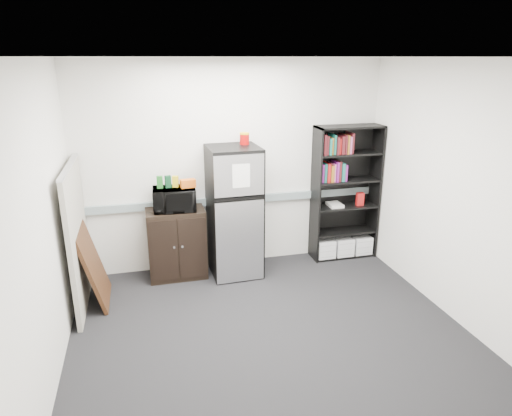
# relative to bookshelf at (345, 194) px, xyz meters

# --- Properties ---
(floor) EXTENTS (4.00, 4.00, 0.00)m
(floor) POSITION_rel_bookshelf_xyz_m (-1.53, -1.57, -0.91)
(floor) COLOR black
(floor) RESTS_ON ground
(wall_back) EXTENTS (4.00, 0.02, 2.70)m
(wall_back) POSITION_rel_bookshelf_xyz_m (-1.53, 0.18, 0.44)
(wall_back) COLOR silver
(wall_back) RESTS_ON floor
(wall_right) EXTENTS (0.02, 3.50, 2.70)m
(wall_right) POSITION_rel_bookshelf_xyz_m (0.47, -1.57, 0.44)
(wall_right) COLOR silver
(wall_right) RESTS_ON floor
(wall_left) EXTENTS (0.02, 3.50, 2.70)m
(wall_left) POSITION_rel_bookshelf_xyz_m (-3.53, -1.57, 0.44)
(wall_left) COLOR silver
(wall_left) RESTS_ON floor
(ceiling) EXTENTS (4.00, 3.50, 0.02)m
(ceiling) POSITION_rel_bookshelf_xyz_m (-1.53, -1.57, 1.79)
(ceiling) COLOR white
(ceiling) RESTS_ON wall_back
(electrical_raceway) EXTENTS (3.92, 0.05, 0.10)m
(electrical_raceway) POSITION_rel_bookshelf_xyz_m (-1.53, 0.15, -0.01)
(electrical_raceway) COLOR gray
(electrical_raceway) RESTS_ON wall_back
(wall_note) EXTENTS (0.14, 0.00, 0.10)m
(wall_note) POSITION_rel_bookshelf_xyz_m (-1.88, 0.18, 0.64)
(wall_note) COLOR white
(wall_note) RESTS_ON wall_back
(bookshelf) EXTENTS (0.90, 0.34, 1.85)m
(bookshelf) POSITION_rel_bookshelf_xyz_m (0.00, 0.00, 0.00)
(bookshelf) COLOR black
(bookshelf) RESTS_ON floor
(cubicle_partition) EXTENTS (0.06, 1.30, 1.62)m
(cubicle_partition) POSITION_rel_bookshelf_xyz_m (-3.43, -0.49, -0.10)
(cubicle_partition) COLOR gray
(cubicle_partition) RESTS_ON floor
(cabinet) EXTENTS (0.72, 0.48, 0.90)m
(cabinet) POSITION_rel_bookshelf_xyz_m (-2.33, -0.06, -0.46)
(cabinet) COLOR black
(cabinet) RESTS_ON floor
(microwave) EXTENTS (0.53, 0.37, 0.28)m
(microwave) POSITION_rel_bookshelf_xyz_m (-2.33, -0.08, 0.13)
(microwave) COLOR black
(microwave) RESTS_ON cabinet
(snack_box_a) EXTENTS (0.08, 0.06, 0.15)m
(snack_box_a) POSITION_rel_bookshelf_xyz_m (-2.48, -0.05, 0.35)
(snack_box_a) COLOR #1B5E1E
(snack_box_a) RESTS_ON microwave
(snack_box_b) EXTENTS (0.08, 0.06, 0.15)m
(snack_box_b) POSITION_rel_bookshelf_xyz_m (-2.39, -0.05, 0.35)
(snack_box_b) COLOR #0B331A
(snack_box_b) RESTS_ON microwave
(snack_box_c) EXTENTS (0.08, 0.07, 0.14)m
(snack_box_c) POSITION_rel_bookshelf_xyz_m (-2.30, -0.05, 0.34)
(snack_box_c) COLOR gold
(snack_box_c) RESTS_ON microwave
(snack_bag) EXTENTS (0.19, 0.12, 0.10)m
(snack_bag) POSITION_rel_bookshelf_xyz_m (-2.15, -0.10, 0.32)
(snack_bag) COLOR #D65C15
(snack_bag) RESTS_ON microwave
(refrigerator) EXTENTS (0.65, 0.67, 1.67)m
(refrigerator) POSITION_rel_bookshelf_xyz_m (-1.59, -0.14, -0.08)
(refrigerator) COLOR black
(refrigerator) RESTS_ON floor
(coffee_can) EXTENTS (0.12, 0.12, 0.17)m
(coffee_can) POSITION_rel_bookshelf_xyz_m (-1.42, -0.02, 0.84)
(coffee_can) COLOR #A00707
(coffee_can) RESTS_ON refrigerator
(framed_poster) EXTENTS (0.27, 0.72, 0.90)m
(framed_poster) POSITION_rel_bookshelf_xyz_m (-3.30, -0.50, -0.45)
(framed_poster) COLOR #321D0D
(framed_poster) RESTS_ON floor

